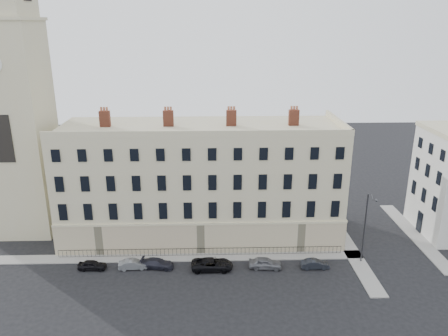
# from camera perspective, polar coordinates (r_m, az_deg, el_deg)

# --- Properties ---
(ground) EXTENTS (160.00, 160.00, 0.00)m
(ground) POSITION_cam_1_polar(r_m,az_deg,el_deg) (50.98, 3.83, -14.29)
(ground) COLOR black
(ground) RESTS_ON ground
(terrace) EXTENTS (36.22, 12.22, 17.00)m
(terrace) POSITION_cam_1_polar(r_m,az_deg,el_deg) (58.19, -2.99, -1.71)
(terrace) COLOR beige
(terrace) RESTS_ON ground
(church_tower) EXTENTS (8.00, 8.13, 44.00)m
(church_tower) POSITION_cam_1_polar(r_m,az_deg,el_deg) (62.70, -25.93, 8.49)
(church_tower) COLOR beige
(church_tower) RESTS_ON ground
(pavement_terrace) EXTENTS (48.00, 2.00, 0.12)m
(pavement_terrace) POSITION_cam_1_polar(r_m,az_deg,el_deg) (55.27, -7.27, -11.52)
(pavement_terrace) COLOR gray
(pavement_terrace) RESTS_ON ground
(pavement_east_return) EXTENTS (2.00, 24.00, 0.12)m
(pavement_east_return) POSITION_cam_1_polar(r_m,az_deg,el_deg) (60.25, 15.66, -9.42)
(pavement_east_return) COLOR gray
(pavement_east_return) RESTS_ON ground
(pavement_adjacent) EXTENTS (2.00, 20.00, 0.12)m
(pavement_adjacent) POSITION_cam_1_polar(r_m,az_deg,el_deg) (65.49, 23.62, -8.02)
(pavement_adjacent) COLOR gray
(pavement_adjacent) RESTS_ON ground
(railings) EXTENTS (35.00, 0.04, 0.96)m
(railings) POSITION_cam_1_polar(r_m,az_deg,el_deg) (55.12, -3.03, -10.88)
(railings) COLOR black
(railings) RESTS_ON ground
(car_a) EXTENTS (3.32, 1.43, 1.12)m
(car_a) POSITION_cam_1_polar(r_m,az_deg,el_deg) (54.59, -16.83, -12.04)
(car_a) COLOR black
(car_a) RESTS_ON ground
(car_b) EXTENTS (3.54, 1.51, 1.13)m
(car_b) POSITION_cam_1_polar(r_m,az_deg,el_deg) (53.56, -11.75, -12.21)
(car_b) COLOR slate
(car_b) RESTS_ON ground
(car_c) EXTENTS (4.11, 2.18, 1.13)m
(car_c) POSITION_cam_1_polar(r_m,az_deg,el_deg) (53.22, -8.70, -12.23)
(car_c) COLOR #21222C
(car_c) RESTS_ON ground
(car_d) EXTENTS (4.87, 2.26, 1.35)m
(car_d) POSITION_cam_1_polar(r_m,az_deg,el_deg) (52.29, -1.56, -12.46)
(car_d) COLOR black
(car_d) RESTS_ON ground
(car_e) EXTENTS (4.04, 1.93, 1.33)m
(car_e) POSITION_cam_1_polar(r_m,az_deg,el_deg) (52.75, 5.42, -12.26)
(car_e) COLOR slate
(car_e) RESTS_ON ground
(car_f) EXTENTS (3.33, 1.19, 1.10)m
(car_f) POSITION_cam_1_polar(r_m,az_deg,el_deg) (53.66, 11.79, -12.18)
(car_f) COLOR black
(car_f) RESTS_ON ground
(streetlamp) EXTENTS (0.65, 1.88, 8.85)m
(streetlamp) POSITION_cam_1_polar(r_m,az_deg,el_deg) (54.29, 17.99, -7.15)
(streetlamp) COLOR #2E2F34
(streetlamp) RESTS_ON ground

